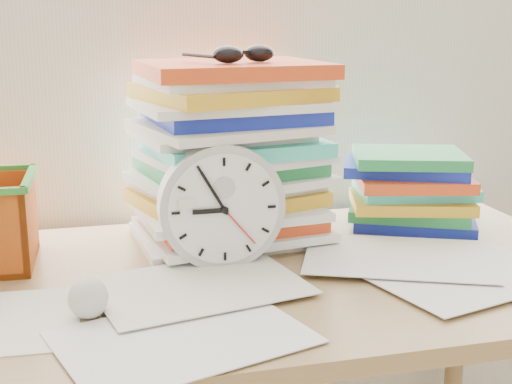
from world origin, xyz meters
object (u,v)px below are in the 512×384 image
object	(u,v)px
book_stack	(413,190)
clock	(221,206)
paper_stack	(226,153)
desk	(221,314)

from	to	relation	value
book_stack	clock	bearing A→B (deg)	-162.55
paper_stack	book_stack	world-z (taller)	paper_stack
desk	book_stack	xyz separation A→B (m)	(0.45, 0.18, 0.16)
paper_stack	book_stack	distance (m)	0.41
clock	desk	bearing A→B (deg)	-104.92
clock	book_stack	bearing A→B (deg)	17.45
paper_stack	book_stack	bearing A→B (deg)	-1.98
desk	paper_stack	bearing A→B (deg)	74.59
paper_stack	book_stack	xyz separation A→B (m)	(0.40, -0.01, -0.09)
book_stack	paper_stack	bearing A→B (deg)	178.02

